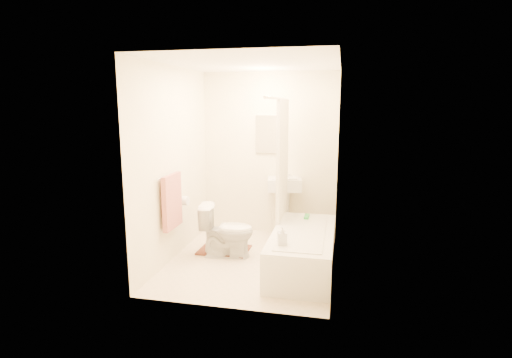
% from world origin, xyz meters
% --- Properties ---
extents(floor, '(2.40, 2.40, 0.00)m').
position_xyz_m(floor, '(0.00, 0.00, 0.00)').
color(floor, beige).
rests_on(floor, ground).
extents(ceiling, '(2.40, 2.40, 0.00)m').
position_xyz_m(ceiling, '(0.00, 0.00, 2.40)').
color(ceiling, white).
rests_on(ceiling, ground).
extents(wall_back, '(2.00, 0.02, 2.40)m').
position_xyz_m(wall_back, '(0.00, 1.20, 1.20)').
color(wall_back, beige).
rests_on(wall_back, ground).
extents(wall_left, '(0.02, 2.40, 2.40)m').
position_xyz_m(wall_left, '(-1.00, 0.00, 1.20)').
color(wall_left, beige).
rests_on(wall_left, ground).
extents(wall_right, '(0.02, 2.40, 2.40)m').
position_xyz_m(wall_right, '(1.00, 0.00, 1.20)').
color(wall_right, beige).
rests_on(wall_right, ground).
extents(mirror, '(0.40, 0.03, 0.55)m').
position_xyz_m(mirror, '(0.00, 1.18, 1.50)').
color(mirror, white).
rests_on(mirror, wall_back).
extents(curtain_rod, '(0.03, 1.70, 0.03)m').
position_xyz_m(curtain_rod, '(0.30, 0.10, 2.00)').
color(curtain_rod, silver).
rests_on(curtain_rod, wall_back).
extents(shower_curtain, '(0.04, 0.80, 1.55)m').
position_xyz_m(shower_curtain, '(0.30, 0.50, 1.22)').
color(shower_curtain, silver).
rests_on(shower_curtain, curtain_rod).
extents(towel_bar, '(0.02, 0.60, 0.02)m').
position_xyz_m(towel_bar, '(-0.96, -0.25, 1.10)').
color(towel_bar, silver).
rests_on(towel_bar, wall_left).
extents(towel, '(0.06, 0.45, 0.66)m').
position_xyz_m(towel, '(-0.93, -0.25, 0.78)').
color(towel, '#CC7266').
rests_on(towel, towel_bar).
extents(toilet_paper, '(0.11, 0.12, 0.12)m').
position_xyz_m(toilet_paper, '(-0.93, 0.12, 0.70)').
color(toilet_paper, white).
rests_on(toilet_paper, wall_left).
extents(toilet, '(0.73, 0.48, 0.67)m').
position_xyz_m(toilet, '(-0.35, 0.10, 0.34)').
color(toilet, white).
rests_on(toilet, floor).
extents(sink, '(0.55, 0.47, 0.95)m').
position_xyz_m(sink, '(0.25, 1.06, 0.48)').
color(sink, silver).
rests_on(sink, floor).
extents(bathtub, '(0.71, 1.62, 0.46)m').
position_xyz_m(bathtub, '(0.64, -0.10, 0.23)').
color(bathtub, white).
rests_on(bathtub, floor).
extents(bath_mat, '(0.66, 0.50, 0.02)m').
position_xyz_m(bath_mat, '(-0.44, 0.27, 0.01)').
color(bath_mat, '#47291B').
rests_on(bath_mat, floor).
extents(soap_bottle, '(0.12, 0.12, 0.21)m').
position_xyz_m(soap_bottle, '(0.47, -0.60, 0.56)').
color(soap_bottle, white).
rests_on(soap_bottle, bathtub).
extents(scrub_brush, '(0.06, 0.19, 0.04)m').
position_xyz_m(scrub_brush, '(0.64, 0.48, 0.48)').
color(scrub_brush, green).
rests_on(scrub_brush, bathtub).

